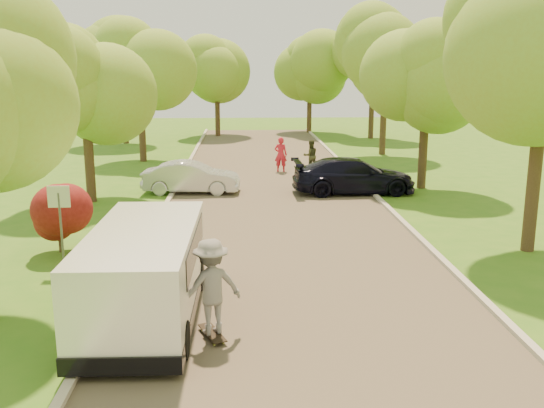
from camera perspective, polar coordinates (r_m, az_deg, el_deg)
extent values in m
plane|color=#38701A|center=(12.17, 3.19, -11.84)|extent=(100.00, 100.00, 0.00)
cube|color=#4C4438|center=(19.70, 0.78, -2.06)|extent=(8.00, 60.00, 0.01)
cube|color=#B2AD9E|center=(19.85, -10.97, -2.02)|extent=(0.18, 60.00, 0.12)
cube|color=#B2AD9E|center=(20.34, 12.25, -1.72)|extent=(0.18, 60.00, 0.12)
cylinder|color=#59595E|center=(16.21, -19.21, -2.46)|extent=(0.06, 0.06, 2.00)
cube|color=white|center=(16.00, -19.44, 0.65)|extent=(0.55, 0.04, 0.55)
cylinder|color=#382619|center=(17.90, -19.27, -3.20)|extent=(0.12, 0.12, 0.70)
sphere|color=#590F0F|center=(17.72, -19.45, -0.87)|extent=(1.70, 1.70, 1.70)
cylinder|color=#382619|center=(23.97, -16.82, 3.91)|extent=(0.36, 0.36, 3.15)
sphere|color=olive|center=(23.72, -17.27, 10.69)|extent=(4.20, 4.20, 4.20)
sphere|color=olive|center=(23.57, -15.85, 12.30)|extent=(3.15, 3.15, 3.15)
cylinder|color=#382619|center=(33.58, -12.15, 7.18)|extent=(0.36, 0.36, 3.83)
sphere|color=olive|center=(33.43, -12.43, 12.90)|extent=(4.80, 4.80, 4.80)
sphere|color=olive|center=(33.34, -11.23, 14.20)|extent=(3.60, 3.60, 3.60)
cylinder|color=#382619|center=(18.17, 23.39, 1.75)|extent=(0.36, 0.36, 3.83)
cylinder|color=#382619|center=(26.35, 14.04, 5.09)|extent=(0.36, 0.36, 3.38)
sphere|color=olive|center=(26.13, 14.40, 11.64)|extent=(4.40, 4.40, 4.40)
sphere|color=olive|center=(26.33, 15.89, 13.00)|extent=(3.30, 3.30, 3.30)
cylinder|color=#382619|center=(36.07, 10.43, 7.81)|extent=(0.36, 0.36, 4.05)
sphere|color=olive|center=(35.95, 10.67, 13.51)|extent=(5.20, 5.20, 5.20)
sphere|color=olive|center=(36.15, 11.97, 14.69)|extent=(3.90, 3.90, 3.90)
cylinder|color=#382619|center=(41.86, -13.68, 8.03)|extent=(0.36, 0.36, 3.60)
sphere|color=olive|center=(41.73, -13.93, 12.54)|extent=(5.00, 5.00, 5.00)
sphere|color=olive|center=(41.60, -12.94, 13.63)|extent=(3.75, 3.75, 3.75)
cylinder|color=#382619|center=(44.08, 9.34, 8.59)|extent=(0.36, 0.36, 3.83)
sphere|color=olive|center=(43.97, 9.51, 13.03)|extent=(5.00, 5.00, 5.00)
sphere|color=olive|center=(44.14, 10.53, 13.97)|extent=(3.75, 3.75, 3.75)
cylinder|color=#382619|center=(45.16, -5.15, 8.52)|extent=(0.36, 0.36, 3.38)
sphere|color=olive|center=(45.03, -5.23, 12.49)|extent=(4.80, 4.80, 4.80)
sphere|color=olive|center=(45.01, -4.31, 13.43)|extent=(3.60, 3.60, 3.60)
cylinder|color=#382619|center=(47.40, 3.53, 8.89)|extent=(0.36, 0.36, 3.60)
sphere|color=olive|center=(47.28, 3.59, 12.88)|extent=(5.00, 5.00, 5.00)
sphere|color=olive|center=(47.38, 4.53, 13.78)|extent=(3.75, 3.75, 3.75)
cube|color=white|center=(12.50, -11.91, -6.23)|extent=(2.07, 5.09, 1.74)
cube|color=black|center=(12.76, -11.76, -9.36)|extent=(2.09, 5.19, 0.32)
cube|color=black|center=(12.62, -11.80, -4.02)|extent=(2.08, 3.61, 0.58)
cylinder|color=black|center=(11.43, -17.72, -12.26)|extent=(0.26, 0.70, 0.70)
cylinder|color=black|center=(11.09, -8.55, -12.57)|extent=(0.26, 0.70, 0.70)
cylinder|color=black|center=(14.47, -14.19, -6.65)|extent=(0.26, 0.70, 0.70)
cylinder|color=black|center=(14.20, -7.05, -6.72)|extent=(0.26, 0.70, 0.70)
imported|color=silver|center=(24.90, -7.61, 2.50)|extent=(4.00, 1.62, 1.29)
imported|color=black|center=(24.84, 7.68, 2.65)|extent=(5.03, 2.17, 1.44)
cube|color=black|center=(11.87, -5.65, -11.97)|extent=(0.61, 0.98, 0.02)
cylinder|color=#BFCC4C|center=(12.21, -5.81, -11.56)|extent=(0.06, 0.08, 0.07)
cylinder|color=#BFCC4C|center=(12.16, -6.57, -11.69)|extent=(0.06, 0.08, 0.07)
cylinder|color=#BFCC4C|center=(11.64, -4.67, -12.82)|extent=(0.06, 0.08, 0.07)
cylinder|color=#BFCC4C|center=(11.59, -5.46, -12.96)|extent=(0.06, 0.08, 0.07)
imported|color=gray|center=(11.51, -5.75, -7.74)|extent=(1.37, 1.09, 1.85)
imported|color=red|center=(29.63, 0.83, 4.67)|extent=(0.70, 0.53, 1.71)
imported|color=#333721|center=(29.92, 3.65, 4.56)|extent=(0.85, 0.73, 1.53)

